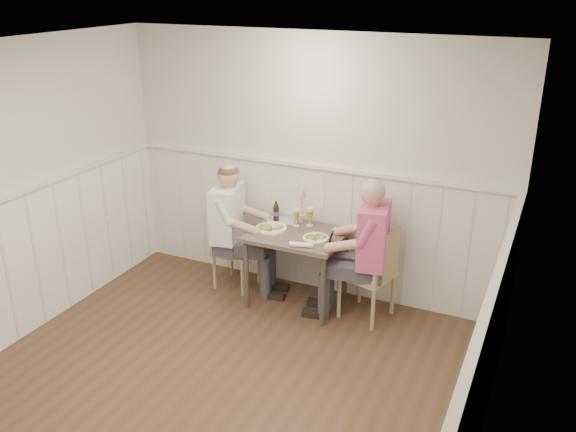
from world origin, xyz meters
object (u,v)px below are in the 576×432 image
(dining_table, at_px, (297,243))
(diner_cream, at_px, (232,238))
(beer_bottle, at_px, (276,212))
(chair_left, at_px, (232,245))
(man_in_pink, at_px, (367,262))
(chair_right, at_px, (373,271))
(grass_vase, at_px, (301,207))

(dining_table, xyz_separation_m, diner_cream, (-0.71, -0.03, -0.07))
(beer_bottle, bearing_deg, chair_left, -162.56)
(dining_table, bearing_deg, man_in_pink, -1.16)
(chair_right, height_order, grass_vase, grass_vase)
(chair_right, xyz_separation_m, diner_cream, (-1.47, -0.05, 0.08))
(dining_table, bearing_deg, chair_left, 175.55)
(beer_bottle, bearing_deg, man_in_pink, -11.66)
(chair_right, distance_m, diner_cream, 1.48)
(diner_cream, bearing_deg, beer_bottle, 30.61)
(dining_table, relative_size, grass_vase, 2.52)
(dining_table, distance_m, grass_vase, 0.39)
(man_in_pink, bearing_deg, grass_vase, 159.92)
(grass_vase, bearing_deg, dining_table, -74.51)
(diner_cream, distance_m, grass_vase, 0.78)
(chair_right, distance_m, man_in_pink, 0.12)
(chair_right, distance_m, beer_bottle, 1.15)
(chair_right, xyz_separation_m, grass_vase, (-0.84, 0.25, 0.41))
(beer_bottle, bearing_deg, chair_right, -9.20)
(man_in_pink, bearing_deg, chair_right, 41.43)
(diner_cream, xyz_separation_m, grass_vase, (0.63, 0.31, 0.33))
(dining_table, bearing_deg, diner_cream, -177.54)
(chair_right, bearing_deg, chair_left, 178.69)
(beer_bottle, bearing_deg, diner_cream, -149.39)
(diner_cream, bearing_deg, man_in_pink, 0.63)
(dining_table, xyz_separation_m, grass_vase, (-0.08, 0.28, 0.26))
(man_in_pink, bearing_deg, dining_table, 178.84)
(dining_table, xyz_separation_m, beer_bottle, (-0.32, 0.20, 0.20))
(chair_left, distance_m, diner_cream, 0.17)
(dining_table, height_order, chair_right, chair_right)
(dining_table, xyz_separation_m, man_in_pink, (0.72, -0.01, -0.05))
(chair_right, relative_size, chair_left, 1.10)
(dining_table, relative_size, chair_right, 0.98)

